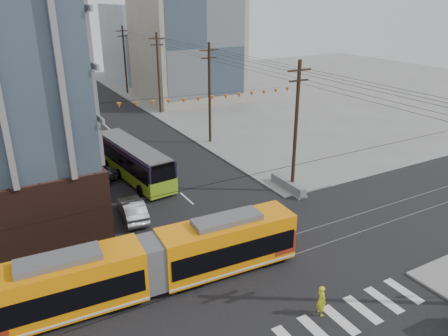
{
  "coord_description": "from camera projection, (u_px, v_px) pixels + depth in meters",
  "views": [
    {
      "loc": [
        -13.27,
        -15.72,
        15.61
      ],
      "look_at": [
        0.98,
        9.5,
        4.08
      ],
      "focal_mm": 35.0,
      "sensor_mm": 36.0,
      "label": 1
    }
  ],
  "objects": [
    {
      "name": "ground",
      "position": [
        292.0,
        293.0,
        24.55
      ],
      "size": [
        160.0,
        160.0,
        0.0
      ],
      "primitive_type": "plane",
      "color": "slate"
    },
    {
      "name": "jersey_barrier",
      "position": [
        288.0,
        185.0,
        37.33
      ],
      "size": [
        1.04,
        4.24,
        0.84
      ],
      "primitive_type": "cube",
      "rotation": [
        0.0,
        0.0,
        -0.02
      ],
      "color": "slate",
      "rests_on": "ground"
    },
    {
      "name": "parked_car_grey",
      "position": [
        94.0,
        170.0,
        39.82
      ],
      "size": [
        3.64,
        5.51,
        1.41
      ],
      "primitive_type": "imported",
      "rotation": [
        0.0,
        0.0,
        3.42
      ],
      "color": "#484C54",
      "rests_on": "ground"
    },
    {
      "name": "bg_bldg_ne_far",
      "position": [
        153.0,
        42.0,
        85.2
      ],
      "size": [
        16.0,
        16.0,
        14.0
      ],
      "primitive_type": "cube",
      "color": "#8C99A5",
      "rests_on": "ground"
    },
    {
      "name": "parked_car_white",
      "position": [
        98.0,
        180.0,
        37.78
      ],
      "size": [
        3.72,
        5.22,
        1.4
      ],
      "primitive_type": "imported",
      "rotation": [
        0.0,
        0.0,
        2.74
      ],
      "color": "beige",
      "rests_on": "ground"
    },
    {
      "name": "utility_pole_far",
      "position": [
        125.0,
        61.0,
        71.71
      ],
      "size": [
        0.3,
        0.3,
        11.0
      ],
      "primitive_type": "cylinder",
      "color": "black",
      "rests_on": "ground"
    },
    {
      "name": "city_bus",
      "position": [
        133.0,
        161.0,
        39.41
      ],
      "size": [
        3.76,
        11.82,
        3.29
      ],
      "primitive_type": null,
      "rotation": [
        0.0,
        0.0,
        0.11
      ],
      "color": "black",
      "rests_on": "ground"
    },
    {
      "name": "bg_bldg_ne_near",
      "position": [
        186.0,
        47.0,
        67.74
      ],
      "size": [
        14.0,
        14.0,
        16.0
      ],
      "primitive_type": "cube",
      "color": "gray",
      "rests_on": "ground"
    },
    {
      "name": "pedestrian",
      "position": [
        321.0,
        300.0,
        22.61
      ],
      "size": [
        0.51,
        0.69,
        1.73
      ],
      "primitive_type": "imported",
      "rotation": [
        0.0,
        0.0,
        1.41
      ],
      "color": "yellow",
      "rests_on": "ground"
    },
    {
      "name": "parked_car_silver",
      "position": [
        132.0,
        209.0,
        32.45
      ],
      "size": [
        2.11,
        4.74,
        1.51
      ],
      "primitive_type": "imported",
      "rotation": [
        0.0,
        0.0,
        3.03
      ],
      "color": "gray",
      "rests_on": "ground"
    },
    {
      "name": "streetcar",
      "position": [
        152.0,
        264.0,
        24.17
      ],
      "size": [
        17.79,
        3.41,
        3.41
      ],
      "primitive_type": null,
      "rotation": [
        0.0,
        0.0,
        -0.05
      ],
      "color": "orange",
      "rests_on": "ground"
    }
  ]
}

